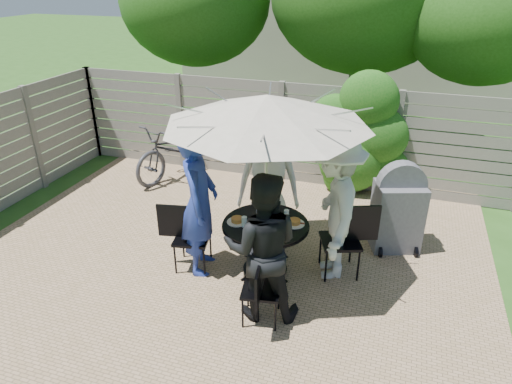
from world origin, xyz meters
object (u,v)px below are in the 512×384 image
(plate_right, at_px, (294,222))
(glass_back, at_px, (259,208))
(glass_front, at_px, (273,229))
(bbq_grill, at_px, (398,210))
(person_left, at_px, (199,203))
(syrup_jug, at_px, (261,216))
(chair_right, at_px, (340,254))
(plate_extra, at_px, (279,235))
(chair_back, at_px, (268,216))
(chair_left, at_px, (192,249))
(person_right, at_px, (334,208))
(bicycle, at_px, (177,149))
(person_back, at_px, (269,182))
(glass_left, at_px, (244,222))
(person_front, at_px, (262,248))
(plate_back, at_px, (267,208))
(patio_table, at_px, (265,238))
(coffee_cup, at_px, (274,211))
(plate_left, at_px, (237,221))
(glass_right, at_px, (286,215))
(umbrella, at_px, (267,110))
(chair_front, at_px, (261,302))
(plate_front, at_px, (264,237))

(plate_right, relative_size, glass_back, 1.86)
(glass_front, relative_size, bbq_grill, 0.11)
(person_left, distance_m, syrup_jug, 0.79)
(chair_right, distance_m, plate_extra, 0.95)
(chair_back, distance_m, plate_extra, 1.36)
(chair_left, relative_size, plate_extra, 3.82)
(person_right, xyz_separation_m, bicycle, (-3.31, 2.23, -0.43))
(plate_extra, bearing_deg, person_back, 113.59)
(chair_right, bearing_deg, bicycle, -53.53)
(person_back, xyz_separation_m, plate_extra, (0.46, -1.05, -0.16))
(glass_left, relative_size, bicycle, 0.07)
(person_front, xyz_separation_m, plate_back, (-0.30, 1.15, -0.14))
(plate_back, bearing_deg, chair_right, -5.80)
(patio_table, bearing_deg, coffee_cup, 80.09)
(person_back, height_order, person_right, person_right)
(person_front, bearing_deg, person_right, -135.00)
(glass_left, bearing_deg, bicycle, 131.15)
(patio_table, xyz_separation_m, coffee_cup, (0.04, 0.24, 0.28))
(plate_left, bearing_deg, patio_table, 14.54)
(person_left, relative_size, person_right, 1.01)
(person_left, height_order, glass_right, person_left)
(patio_table, height_order, glass_front, glass_front)
(umbrella, bearing_deg, person_back, 104.54)
(chair_left, xyz_separation_m, glass_right, (1.16, 0.41, 0.51))
(chair_front, bearing_deg, person_left, 45.34)
(bicycle, bearing_deg, coffee_cup, -23.85)
(umbrella, height_order, bbq_grill, umbrella)
(plate_front, relative_size, glass_right, 1.86)
(glass_front, xyz_separation_m, bicycle, (-2.67, 2.67, -0.25))
(person_left, distance_m, bbq_grill, 2.73)
(umbrella, distance_m, glass_back, 1.42)
(chair_back, relative_size, person_front, 0.53)
(patio_table, distance_m, glass_left, 0.40)
(person_left, distance_m, plate_left, 0.52)
(person_back, relative_size, coffee_cup, 14.87)
(person_left, bearing_deg, person_front, -135.00)
(syrup_jug, bearing_deg, plate_right, 7.75)
(plate_back, distance_m, plate_extra, 0.68)
(bbq_grill, bearing_deg, umbrella, -163.85)
(coffee_cup, relative_size, bbq_grill, 0.09)
(plate_extra, height_order, glass_right, glass_right)
(person_back, bearing_deg, glass_right, -70.30)
(bbq_grill, bearing_deg, coffee_cup, -169.45)
(chair_left, height_order, chair_front, chair_left)
(chair_back, height_order, syrup_jug, chair_back)
(person_left, bearing_deg, bbq_grill, -75.59)
(person_front, height_order, glass_right, person_front)
(glass_right, bearing_deg, person_left, -159.97)
(umbrella, xyz_separation_m, plate_left, (-0.35, -0.09, -1.44))
(glass_back, xyz_separation_m, glass_front, (0.33, -0.45, 0.00))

